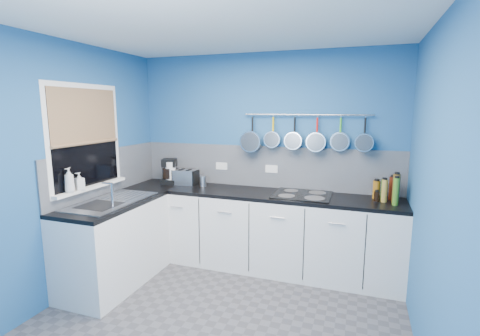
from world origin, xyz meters
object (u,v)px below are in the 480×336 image
Objects in this scene: paper_towel at (171,173)px; coffee_maker at (169,171)px; toaster at (186,177)px; canister at (203,181)px; soap_bottle_b at (79,181)px; soap_bottle_a at (69,180)px; hob at (302,195)px.

coffee_maker reaches higher than paper_towel.
coffee_maker reaches higher than toaster.
paper_towel is 0.45m from canister.
paper_towel is 0.90× the size of coffee_maker.
canister is (0.81, 1.16, -0.17)m from soap_bottle_b.
soap_bottle_a is 2.40m from hob.
paper_towel is at bearing 73.83° from soap_bottle_a.
soap_bottle_b is at bearing -107.83° from paper_towel.
soap_bottle_b is 0.60× the size of paper_towel.
soap_bottle_b is 1.20m from coffee_maker.
paper_towel is 0.04m from coffee_maker.
coffee_maker is at bearing 178.27° from hob.
soap_bottle_a is 0.84× the size of paper_towel.
hob is at bearing -3.02° from canister.
toaster is at bearing 176.88° from canister.
soap_bottle_b is 0.60× the size of toaster.
paper_towel is at bearing -176.63° from toaster.
hob is (1.49, -0.08, -0.09)m from toaster.
soap_bottle_a reaches higher than toaster.
toaster is 0.46× the size of hob.
soap_bottle_a reaches higher than hob.
toaster is (0.56, 1.17, -0.14)m from soap_bottle_b.
coffee_maker is (-0.03, 0.01, 0.02)m from paper_towel.
coffee_maker is (0.34, 1.15, -0.08)m from soap_bottle_b.
canister is at bearing 176.98° from hob.
canister is at bearing 57.81° from soap_bottle_a.
soap_bottle_b reaches higher than toaster.
coffee_maker is (0.34, 1.27, -0.11)m from soap_bottle_a.
canister is 1.24m from hob.
soap_bottle_b is 2.33m from hob.
soap_bottle_b is at bearing 90.00° from soap_bottle_a.
canister is at bearing 55.12° from soap_bottle_b.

